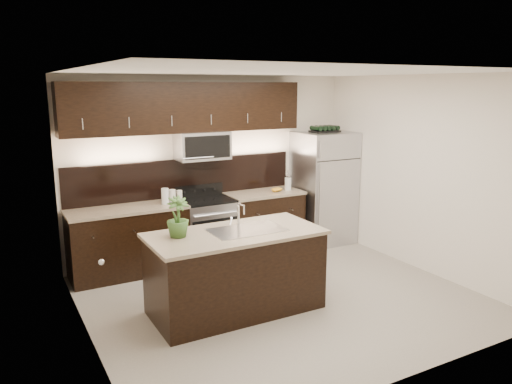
{
  "coord_description": "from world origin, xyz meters",
  "views": [
    {
      "loc": [
        -3.03,
        -4.86,
        2.54
      ],
      "look_at": [
        -0.05,
        0.55,
        1.23
      ],
      "focal_mm": 35.0,
      "sensor_mm": 36.0,
      "label": 1
    }
  ],
  "objects": [
    {
      "name": "sink_faucet",
      "position": [
        -0.49,
        -0.02,
        0.96
      ],
      "size": [
        0.84,
        0.5,
        0.28
      ],
      "color": "silver",
      "rests_on": "island"
    },
    {
      "name": "counter_run",
      "position": [
        -0.46,
        1.69,
        0.47
      ],
      "size": [
        3.51,
        0.65,
        0.94
      ],
      "color": "black",
      "rests_on": "ground"
    },
    {
      "name": "plant",
      "position": [
        -1.26,
        0.11,
        1.16
      ],
      "size": [
        0.26,
        0.26,
        0.44
      ],
      "primitive_type": "imported",
      "rotation": [
        0.0,
        0.0,
        0.06
      ],
      "color": "#345823",
      "rests_on": "island"
    },
    {
      "name": "bananas",
      "position": [
        0.84,
        1.61,
        0.97
      ],
      "size": [
        0.23,
        0.2,
        0.06
      ],
      "primitive_type": "ellipsoid",
      "rotation": [
        0.0,
        0.0,
        0.3
      ],
      "color": "orange",
      "rests_on": "counter_run"
    },
    {
      "name": "room_walls",
      "position": [
        -0.11,
        -0.04,
        1.7
      ],
      "size": [
        4.52,
        4.02,
        2.71
      ],
      "color": "silver",
      "rests_on": "ground"
    },
    {
      "name": "canisters",
      "position": [
        -0.8,
        1.67,
        1.04
      ],
      "size": [
        0.33,
        0.16,
        0.22
      ],
      "rotation": [
        0.0,
        0.0,
        0.28
      ],
      "color": "silver",
      "rests_on": "counter_run"
    },
    {
      "name": "french_press",
      "position": [
        1.12,
        1.64,
        1.05
      ],
      "size": [
        0.11,
        0.11,
        0.3
      ],
      "rotation": [
        0.0,
        0.0,
        -0.25
      ],
      "color": "silver",
      "rests_on": "counter_run"
    },
    {
      "name": "refrigerator",
      "position": [
        1.8,
        1.63,
        0.91
      ],
      "size": [
        0.88,
        0.79,
        1.82
      ],
      "primitive_type": "cube",
      "color": "#B2B2B7",
      "rests_on": "ground"
    },
    {
      "name": "island",
      "position": [
        -0.64,
        -0.03,
        0.47
      ],
      "size": [
        1.96,
        0.96,
        0.94
      ],
      "color": "black",
      "rests_on": "ground"
    },
    {
      "name": "wine_rack",
      "position": [
        1.8,
        1.63,
        1.87
      ],
      "size": [
        0.45,
        0.28,
        0.1
      ],
      "color": "black",
      "rests_on": "refrigerator"
    },
    {
      "name": "ground",
      "position": [
        0.0,
        0.0,
        0.0
      ],
      "size": [
        4.5,
        4.5,
        0.0
      ],
      "primitive_type": "plane",
      "color": "gray",
      "rests_on": "ground"
    },
    {
      "name": "upper_fixtures",
      "position": [
        -0.43,
        1.84,
        2.14
      ],
      "size": [
        3.49,
        0.4,
        1.66
      ],
      "color": "black",
      "rests_on": "counter_run"
    }
  ]
}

